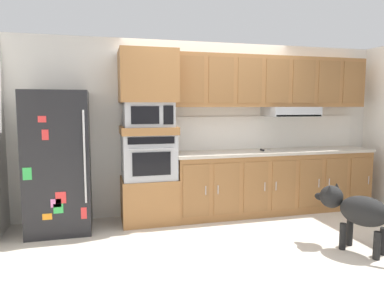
{
  "coord_description": "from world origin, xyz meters",
  "views": [
    {
      "loc": [
        -1.55,
        -3.96,
        1.57
      ],
      "look_at": [
        -0.36,
        0.6,
        1.07
      ],
      "focal_mm": 33.02,
      "sensor_mm": 36.0,
      "label": 1
    }
  ],
  "objects_px": {
    "built_in_oven": "(149,156)",
    "microwave": "(148,115)",
    "screwdriver": "(263,150)",
    "dog": "(355,209)",
    "refrigerator": "(59,162)"
  },
  "relations": [
    {
      "from": "screwdriver",
      "to": "dog",
      "type": "height_order",
      "value": "screwdriver"
    },
    {
      "from": "microwave",
      "to": "screwdriver",
      "type": "xyz_separation_m",
      "value": [
        1.68,
        -0.01,
        -0.53
      ]
    },
    {
      "from": "built_in_oven",
      "to": "dog",
      "type": "xyz_separation_m",
      "value": [
        2.05,
        -1.54,
        -0.45
      ]
    },
    {
      "from": "built_in_oven",
      "to": "microwave",
      "type": "distance_m",
      "value": 0.56
    },
    {
      "from": "screwdriver",
      "to": "microwave",
      "type": "bearing_deg",
      "value": 179.5
    },
    {
      "from": "built_in_oven",
      "to": "microwave",
      "type": "relative_size",
      "value": 1.09
    },
    {
      "from": "refrigerator",
      "to": "microwave",
      "type": "xyz_separation_m",
      "value": [
        1.14,
        0.07,
        0.58
      ]
    },
    {
      "from": "built_in_oven",
      "to": "microwave",
      "type": "xyz_separation_m",
      "value": [
        0.0,
        -0.0,
        0.56
      ]
    },
    {
      "from": "dog",
      "to": "refrigerator",
      "type": "bearing_deg",
      "value": 37.0
    },
    {
      "from": "microwave",
      "to": "screwdriver",
      "type": "height_order",
      "value": "microwave"
    },
    {
      "from": "refrigerator",
      "to": "dog",
      "type": "bearing_deg",
      "value": -24.81
    },
    {
      "from": "built_in_oven",
      "to": "dog",
      "type": "distance_m",
      "value": 2.6
    },
    {
      "from": "screwdriver",
      "to": "dog",
      "type": "bearing_deg",
      "value": -76.34
    },
    {
      "from": "refrigerator",
      "to": "screwdriver",
      "type": "height_order",
      "value": "refrigerator"
    },
    {
      "from": "refrigerator",
      "to": "microwave",
      "type": "relative_size",
      "value": 2.73
    }
  ]
}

